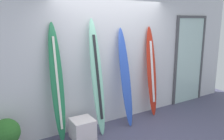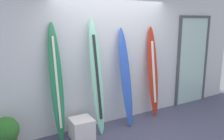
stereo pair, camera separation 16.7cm
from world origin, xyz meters
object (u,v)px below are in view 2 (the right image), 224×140
at_px(surfboard_seafoam, 97,77).
at_px(glass_door, 192,59).
at_px(surfboard_cobalt, 126,78).
at_px(potted_plant, 6,136).
at_px(display_block_left, 82,128).
at_px(surfboard_crimson, 153,73).
at_px(surfboard_emerald, 57,83).

xyz_separation_m(surfboard_seafoam, glass_door, (2.84, 0.25, 0.07)).
xyz_separation_m(surfboard_cobalt, potted_plant, (-2.27, -0.07, -0.61)).
distance_m(surfboard_cobalt, potted_plant, 2.35).
relative_size(display_block_left, potted_plant, 0.62).
relative_size(surfboard_cobalt, display_block_left, 4.85).
bearing_deg(surfboard_seafoam, surfboard_crimson, 4.05).
height_order(display_block_left, potted_plant, potted_plant).
height_order(surfboard_seafoam, surfboard_crimson, surfboard_seafoam).
height_order(surfboard_emerald, surfboard_seafoam, surfboard_seafoam).
xyz_separation_m(surfboard_crimson, potted_plant, (-3.04, -0.16, -0.62)).
xyz_separation_m(surfboard_cobalt, display_block_left, (-1.02, -0.11, -0.78)).
relative_size(surfboard_seafoam, glass_door, 0.97).
bearing_deg(glass_door, surfboard_crimson, -174.07).
distance_m(surfboard_seafoam, potted_plant, 1.77).
bearing_deg(potted_plant, surfboard_emerald, 9.97).
height_order(surfboard_crimson, glass_door, glass_door).
height_order(surfboard_emerald, glass_door, glass_door).
distance_m(surfboard_emerald, surfboard_crimson, 2.16).
bearing_deg(display_block_left, surfboard_emerald, 152.59).
relative_size(surfboard_crimson, potted_plant, 3.03).
distance_m(surfboard_crimson, potted_plant, 3.11).
bearing_deg(surfboard_seafoam, surfboard_cobalt, 0.93).
bearing_deg(surfboard_cobalt, potted_plant, -178.18).
distance_m(surfboard_seafoam, glass_door, 2.85).
bearing_deg(surfboard_cobalt, glass_door, 6.19).
bearing_deg(surfboard_crimson, display_block_left, -173.76).
bearing_deg(surfboard_seafoam, glass_door, 4.98).
bearing_deg(potted_plant, surfboard_crimson, 3.06).
height_order(display_block_left, glass_door, glass_door).
relative_size(surfboard_cobalt, glass_door, 0.89).
height_order(surfboard_crimson, display_block_left, surfboard_crimson).
bearing_deg(potted_plant, surfboard_seafoam, 2.18).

